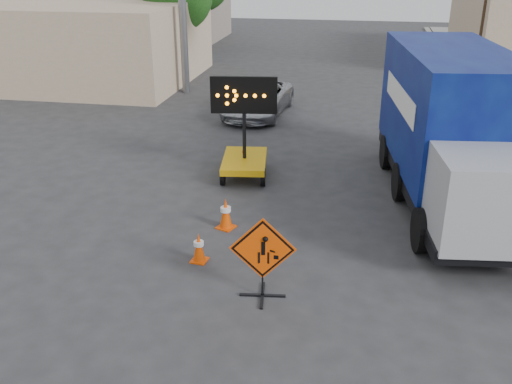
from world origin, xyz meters
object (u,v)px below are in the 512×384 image
(construction_sign, at_px, (263,256))
(arrow_board, at_px, (244,155))
(pickup_truck, at_px, (258,99))
(box_truck, at_px, (452,138))

(construction_sign, bearing_deg, arrow_board, 97.81)
(pickup_truck, bearing_deg, arrow_board, -78.28)
(construction_sign, height_order, box_truck, box_truck)
(construction_sign, height_order, pickup_truck, construction_sign)
(arrow_board, distance_m, pickup_truck, 7.09)
(pickup_truck, distance_m, box_truck, 10.44)
(construction_sign, relative_size, pickup_truck, 0.36)
(construction_sign, distance_m, arrow_board, 6.69)
(pickup_truck, relative_size, box_truck, 0.55)
(arrow_board, bearing_deg, pickup_truck, 89.31)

